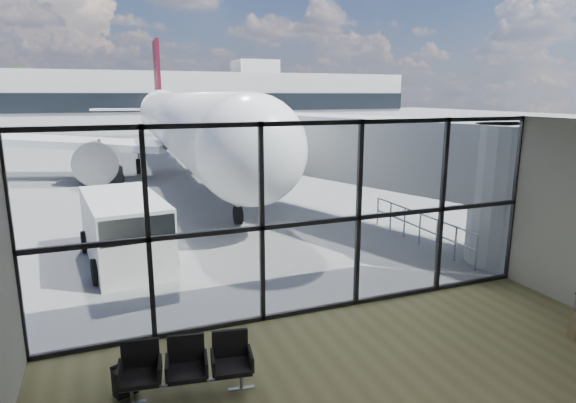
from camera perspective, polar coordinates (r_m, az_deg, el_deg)
ground at (r=50.11m, az=-16.17°, el=6.33°), size 220.00×220.00×0.00m
lounge_shell at (r=6.93m, az=19.35°, el=-8.42°), size 12.02×8.01×4.51m
glass_curtain_wall at (r=10.95m, az=2.85°, el=-2.26°), size 12.10×0.12×4.50m
jet_bridge at (r=19.25m, az=7.70°, el=5.65°), size 8.00×16.50×4.33m
apron_railing at (r=17.04m, az=15.34°, el=-2.58°), size 0.06×5.46×1.11m
far_terminal at (r=71.74m, az=-18.51°, el=11.30°), size 80.00×12.20×11.00m
tree_5 at (r=82.37m, az=-29.23°, el=11.62°), size 6.27×6.27×9.03m
seating_row at (r=8.87m, az=-11.92°, el=-18.21°), size 2.23×0.93×0.99m
backpack at (r=9.20m, az=-18.76°, el=-19.50°), size 0.44×0.43×0.55m
airliner at (r=33.61m, az=-12.39°, el=9.01°), size 34.27×39.65×10.21m
service_van at (r=15.38m, az=-18.73°, el=-3.17°), size 2.71×4.90×2.04m
belt_loader at (r=30.80m, az=-20.59°, el=3.43°), size 1.74×3.79×1.69m
traffic_cone_a at (r=23.86m, az=-17.29°, el=0.61°), size 0.48×0.48×0.69m
traffic_cone_b at (r=22.16m, az=-16.06°, el=-0.42°), size 0.36×0.36×0.52m
traffic_cone_c at (r=28.00m, az=-6.24°, el=2.66°), size 0.37×0.37×0.53m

